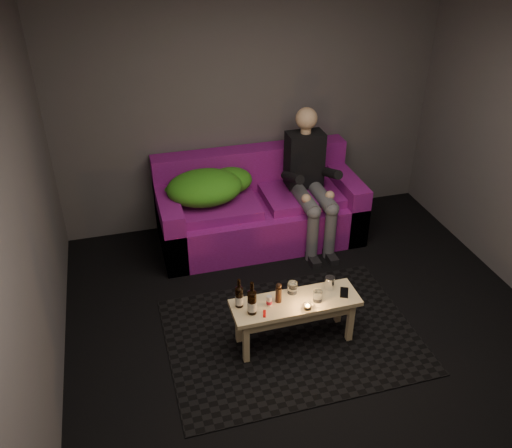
{
  "coord_description": "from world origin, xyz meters",
  "views": [
    {
      "loc": [
        -1.36,
        -2.89,
        3.15
      ],
      "look_at": [
        -0.25,
        1.14,
        0.58
      ],
      "focal_mm": 38.0,
      "sensor_mm": 36.0,
      "label": 1
    }
  ],
  "objects_px": {
    "steel_cup": "(330,283)",
    "beer_bottle_b": "(252,302)",
    "beer_bottle_a": "(239,296)",
    "person": "(310,177)",
    "coffee_table": "(295,308)",
    "sofa": "(258,209)"
  },
  "relations": [
    {
      "from": "steel_cup",
      "to": "beer_bottle_b",
      "type": "bearing_deg",
      "value": -169.97
    },
    {
      "from": "beer_bottle_a",
      "to": "beer_bottle_b",
      "type": "bearing_deg",
      "value": -54.0
    },
    {
      "from": "beer_bottle_a",
      "to": "steel_cup",
      "type": "xyz_separation_m",
      "value": [
        0.75,
        0.02,
        -0.04
      ]
    },
    {
      "from": "person",
      "to": "coffee_table",
      "type": "height_order",
      "value": "person"
    },
    {
      "from": "person",
      "to": "beer_bottle_b",
      "type": "relative_size",
      "value": 4.8
    },
    {
      "from": "person",
      "to": "steel_cup",
      "type": "distance_m",
      "value": 1.43
    },
    {
      "from": "sofa",
      "to": "steel_cup",
      "type": "height_order",
      "value": "sofa"
    },
    {
      "from": "sofa",
      "to": "person",
      "type": "xyz_separation_m",
      "value": [
        0.49,
        -0.17,
        0.39
      ]
    },
    {
      "from": "coffee_table",
      "to": "beer_bottle_a",
      "type": "height_order",
      "value": "beer_bottle_a"
    },
    {
      "from": "beer_bottle_a",
      "to": "beer_bottle_b",
      "type": "relative_size",
      "value": 0.88
    },
    {
      "from": "sofa",
      "to": "coffee_table",
      "type": "bearing_deg",
      "value": -95.21
    },
    {
      "from": "coffee_table",
      "to": "person",
      "type": "bearing_deg",
      "value": 66.33
    },
    {
      "from": "beer_bottle_b",
      "to": "steel_cup",
      "type": "height_order",
      "value": "beer_bottle_b"
    },
    {
      "from": "beer_bottle_b",
      "to": "steel_cup",
      "type": "distance_m",
      "value": 0.69
    },
    {
      "from": "sofa",
      "to": "steel_cup",
      "type": "bearing_deg",
      "value": -83.83
    },
    {
      "from": "sofa",
      "to": "steel_cup",
      "type": "distance_m",
      "value": 1.56
    },
    {
      "from": "sofa",
      "to": "beer_bottle_b",
      "type": "relative_size",
      "value": 7.18
    },
    {
      "from": "coffee_table",
      "to": "steel_cup",
      "type": "relative_size",
      "value": 9.44
    },
    {
      "from": "person",
      "to": "coffee_table",
      "type": "xyz_separation_m",
      "value": [
        -0.64,
        -1.45,
        -0.37
      ]
    },
    {
      "from": "beer_bottle_b",
      "to": "steel_cup",
      "type": "bearing_deg",
      "value": 10.03
    },
    {
      "from": "beer_bottle_a",
      "to": "steel_cup",
      "type": "height_order",
      "value": "beer_bottle_a"
    },
    {
      "from": "person",
      "to": "coffee_table",
      "type": "relative_size",
      "value": 1.35
    }
  ]
}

